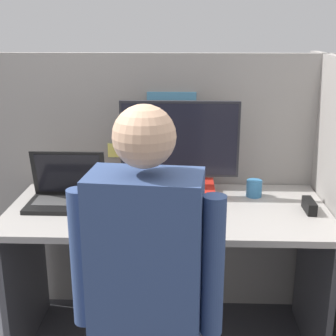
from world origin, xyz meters
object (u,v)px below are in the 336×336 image
object	(u,v)px
paper_box	(179,190)
person	(147,296)
stapler	(309,206)
coffee_mug	(254,188)
laptop	(67,194)
carrot_toy	(156,226)
monitor	(180,143)

from	to	relation	value
paper_box	person	distance (m)	1.01
stapler	person	size ratio (longest dim) A/B	0.10
stapler	coffee_mug	xyz separation A→B (m)	(-0.23, 0.19, 0.01)
stapler	coffee_mug	world-z (taller)	coffee_mug
person	coffee_mug	xyz separation A→B (m)	(0.46, 1.01, -0.01)
laptop	person	xyz separation A→B (m)	(0.46, -0.87, -0.00)
carrot_toy	coffee_mug	distance (m)	0.64
person	carrot_toy	bearing A→B (deg)	90.85
monitor	coffee_mug	xyz separation A→B (m)	(0.38, -0.00, -0.23)
laptop	coffee_mug	world-z (taller)	laptop
monitor	laptop	bearing A→B (deg)	-165.33
monitor	stapler	world-z (taller)	monitor
monitor	laptop	size ratio (longest dim) A/B	1.62
paper_box	laptop	size ratio (longest dim) A/B	0.98
carrot_toy	coffee_mug	world-z (taller)	coffee_mug
paper_box	stapler	distance (m)	0.64
stapler	person	world-z (taller)	person
carrot_toy	coffee_mug	xyz separation A→B (m)	(0.47, 0.43, 0.02)
paper_box	monitor	bearing A→B (deg)	90.00
monitor	coffee_mug	size ratio (longest dim) A/B	6.94
laptop	stapler	size ratio (longest dim) A/B	2.70
paper_box	carrot_toy	distance (m)	0.44
monitor	stapler	distance (m)	0.68
paper_box	laptop	xyz separation A→B (m)	(-0.54, -0.14, 0.02)
paper_box	coffee_mug	size ratio (longest dim) A/B	4.18
stapler	person	distance (m)	1.07
monitor	stapler	bearing A→B (deg)	-17.53
laptop	carrot_toy	bearing A→B (deg)	-32.78
stapler	person	bearing A→B (deg)	-130.37
monitor	laptop	distance (m)	0.60
stapler	paper_box	bearing A→B (deg)	162.71
person	coffee_mug	world-z (taller)	person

